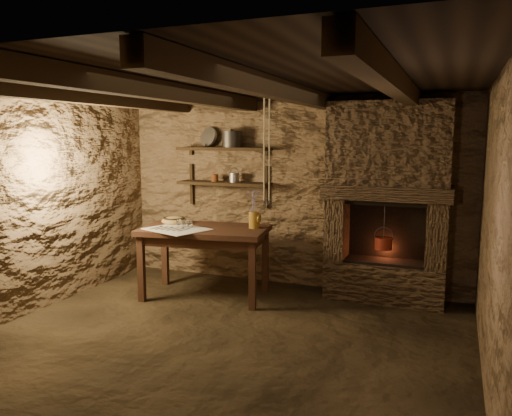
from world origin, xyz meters
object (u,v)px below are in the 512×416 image
at_px(work_table, 205,259).
at_px(stoneware_jug, 254,212).
at_px(wooden_bowl, 174,221).
at_px(iron_stockpot, 232,140).
at_px(red_pot, 384,242).

distance_m(work_table, stoneware_jug, 0.83).
height_order(wooden_bowl, iron_stockpot, iron_stockpot).
xyz_separation_m(work_table, iron_stockpot, (0.03, 0.72, 1.41)).
distance_m(work_table, iron_stockpot, 1.58).
distance_m(wooden_bowl, red_pot, 2.53).
xyz_separation_m(work_table, red_pot, (2.00, 0.60, 0.25)).
bearing_deg(stoneware_jug, red_pot, 4.75).
height_order(stoneware_jug, wooden_bowl, stoneware_jug).
bearing_deg(iron_stockpot, red_pot, -3.49).
relative_size(iron_stockpot, red_pot, 0.46).
bearing_deg(work_table, stoneware_jug, 9.01).
bearing_deg(wooden_bowl, iron_stockpot, 51.78).
distance_m(wooden_bowl, iron_stockpot, 1.27).
height_order(work_table, iron_stockpot, iron_stockpot).
bearing_deg(wooden_bowl, stoneware_jug, 5.44).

